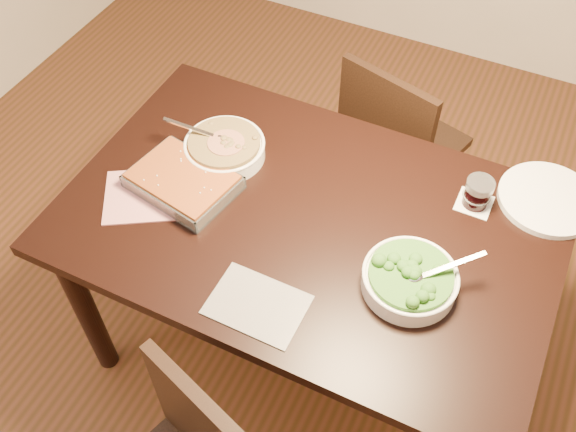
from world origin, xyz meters
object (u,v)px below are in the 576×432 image
Objects in this scene: dinner_plate at (548,199)px; baking_dish at (183,182)px; table at (308,238)px; wine_tumbler at (478,192)px; chair_far at (395,142)px; broccoli_bowl at (410,279)px; stew_bowl at (225,148)px.

baking_dish is at bearing -157.11° from dinner_plate.
baking_dish is (-0.38, -0.05, 0.12)m from table.
wine_tumbler is at bearing 32.44° from baking_dish.
table is 1.70× the size of chair_far.
broccoli_bowl is 0.71m from baking_dish.
broccoli_bowl reaches higher than wine_tumbler.
broccoli_bowl is at bearing -17.55° from stew_bowl.
baking_dish is 1.17× the size of dinner_plate.
stew_bowl is 0.97m from dinner_plate.
chair_far is (0.05, 0.70, -0.19)m from table.
wine_tumbler is 0.11× the size of chair_far.
stew_bowl is at bearing -169.09° from wine_tumbler.
stew_bowl is at bearing -165.36° from dinner_plate.
broccoli_bowl is 0.53m from dinner_plate.
table is at bearing -147.74° from wine_tumbler.
dinner_plate is (0.19, 0.10, -0.04)m from wine_tumbler.
chair_far is at bearing 56.63° from stew_bowl.
broccoli_bowl reaches higher than stew_bowl.
stew_bowl reaches higher than baking_dish.
table is 0.38m from stew_bowl.
baking_dish is at bearing -158.40° from wine_tumbler.
baking_dish is at bearing 176.67° from broccoli_bowl.
table is 0.73m from chair_far.
dinner_plate reaches higher than table.
table is 0.40m from baking_dish.
table is 15.57× the size of wine_tumbler.
stew_bowl is at bearing 85.93° from baking_dish.
stew_bowl is 3.05× the size of wine_tumbler.
wine_tumbler reaches higher than dinner_plate.
stew_bowl is (-0.34, 0.12, 0.13)m from table.
dinner_plate is (0.94, 0.24, -0.02)m from stew_bowl.
chair_far is at bearing 148.24° from dinner_plate.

